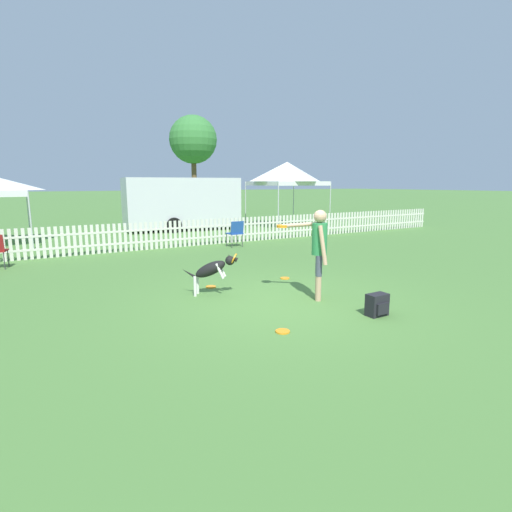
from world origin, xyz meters
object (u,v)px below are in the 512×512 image
frisbee_near_dog (283,331)px  equipment_trailer (182,203)px  folding_chair_green_right (236,231)px  tree_left_grove (193,140)px  canopy_tent_main (287,174)px  handler_person (318,244)px  frisbee_midfield (211,287)px  backpack_on_grass (377,305)px  leaping_dog (213,269)px  frisbee_near_handler (285,278)px

frisbee_near_dog → equipment_trailer: size_ratio=0.04×
frisbee_near_dog → equipment_trailer: bearing=75.8°
folding_chair_green_right → tree_left_grove: bearing=-107.8°
frisbee_near_dog → canopy_tent_main: canopy_tent_main is taller
handler_person → equipment_trailer: size_ratio=0.28×
tree_left_grove → frisbee_midfield: bearing=-111.2°
backpack_on_grass → handler_person: bearing=101.4°
frisbee_near_dog → tree_left_grove: (8.75, 25.05, 5.42)m
handler_person → equipment_trailer: 12.55m
frisbee_near_dog → folding_chair_green_right: (3.14, 7.48, 0.53)m
equipment_trailer → tree_left_grove: (5.32, 11.54, 4.15)m
frisbee_near_dog → tree_left_grove: tree_left_grove is taller
frisbee_near_dog → equipment_trailer: 13.99m
leaping_dog → frisbee_near_dog: bearing=39.5°
canopy_tent_main → leaping_dog: bearing=-131.2°
folding_chair_green_right → canopy_tent_main: 7.32m
frisbee_near_dog → canopy_tent_main: bearing=54.9°
tree_left_grove → leaping_dog: bearing=-111.2°
frisbee_midfield → equipment_trailer: bearing=72.8°
handler_person → equipment_trailer: equipment_trailer is taller
handler_person → canopy_tent_main: canopy_tent_main is taller
leaping_dog → frisbee_near_dog: leaping_dog is taller
leaping_dog → canopy_tent_main: (8.52, 9.72, 2.11)m
canopy_tent_main → handler_person: bearing=-122.4°
handler_person → frisbee_midfield: (-1.37, 1.82, -1.05)m
frisbee_near_dog → frisbee_midfield: same height
frisbee_near_handler → equipment_trailer: equipment_trailer is taller
folding_chair_green_right → tree_left_grove: tree_left_grove is taller
canopy_tent_main → tree_left_grove: bearing=88.7°
equipment_trailer → backpack_on_grass: bearing=-90.9°
frisbee_midfield → backpack_on_grass: (1.63, -3.10, 0.17)m
frisbee_near_handler → canopy_tent_main: (6.51, 9.28, 2.63)m
frisbee_midfield → tree_left_grove: tree_left_grove is taller
frisbee_midfield → backpack_on_grass: 3.50m
handler_person → frisbee_midfield: size_ratio=7.87×
frisbee_midfield → tree_left_grove: size_ratio=0.03×
leaping_dog → backpack_on_grass: leaping_dog is taller
handler_person → leaping_dog: bearing=90.2°
tree_left_grove → equipment_trailer: bearing=-114.7°
equipment_trailer → frisbee_midfield: bearing=-101.2°
leaping_dog → equipment_trailer: bearing=-159.4°
handler_person → frisbee_near_dog: (-1.52, -1.10, -1.05)m
frisbee_midfield → folding_chair_green_right: bearing=56.7°
leaping_dog → frisbee_near_dog: size_ratio=4.48×
frisbee_midfield → backpack_on_grass: backpack_on_grass is taller
leaping_dog → frisbee_midfield: bearing=-162.2°
leaping_dog → frisbee_near_handler: leaping_dog is taller
frisbee_near_handler → backpack_on_grass: size_ratio=0.58×
handler_person → tree_left_grove: size_ratio=0.23×
leaping_dog → equipment_trailer: size_ratio=0.16×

